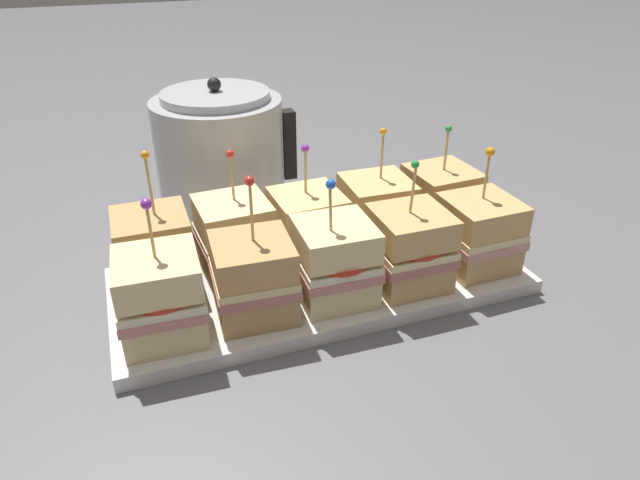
# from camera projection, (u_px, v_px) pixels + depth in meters

# --- Properties ---
(ground_plane) EXTENTS (6.00, 6.00, 0.00)m
(ground_plane) POSITION_uv_depth(u_px,v_px,m) (320.00, 286.00, 0.73)
(ground_plane) COLOR slate
(serving_platter) EXTENTS (0.52, 0.22, 0.02)m
(serving_platter) POSITION_uv_depth(u_px,v_px,m) (320.00, 281.00, 0.73)
(serving_platter) COLOR silver
(serving_platter) RESTS_ON ground_plane
(sandwich_front_far_left) EXTENTS (0.09, 0.09, 0.16)m
(sandwich_front_far_left) POSITION_uv_depth(u_px,v_px,m) (161.00, 297.00, 0.60)
(sandwich_front_far_left) COLOR beige
(sandwich_front_far_left) RESTS_ON serving_platter
(sandwich_front_left) EXTENTS (0.10, 0.10, 0.17)m
(sandwich_front_left) POSITION_uv_depth(u_px,v_px,m) (254.00, 278.00, 0.63)
(sandwich_front_left) COLOR tan
(sandwich_front_left) RESTS_ON serving_platter
(sandwich_front_center) EXTENTS (0.09, 0.09, 0.16)m
(sandwich_front_center) POSITION_uv_depth(u_px,v_px,m) (333.00, 262.00, 0.66)
(sandwich_front_center) COLOR beige
(sandwich_front_center) RESTS_ON serving_platter
(sandwich_front_right) EXTENTS (0.09, 0.09, 0.16)m
(sandwich_front_right) POSITION_uv_depth(u_px,v_px,m) (410.00, 249.00, 0.69)
(sandwich_front_right) COLOR tan
(sandwich_front_right) RESTS_ON serving_platter
(sandwich_front_far_right) EXTENTS (0.09, 0.09, 0.16)m
(sandwich_front_far_right) POSITION_uv_depth(u_px,v_px,m) (478.00, 233.00, 0.72)
(sandwich_front_far_right) COLOR tan
(sandwich_front_far_right) RESTS_ON serving_platter
(sandwich_back_far_left) EXTENTS (0.09, 0.09, 0.17)m
(sandwich_back_far_left) POSITION_uv_depth(u_px,v_px,m) (154.00, 251.00, 0.68)
(sandwich_back_far_left) COLOR tan
(sandwich_back_far_left) RESTS_ON serving_platter
(sandwich_back_left) EXTENTS (0.09, 0.09, 0.16)m
(sandwich_back_left) POSITION_uv_depth(u_px,v_px,m) (234.00, 237.00, 0.71)
(sandwich_back_left) COLOR beige
(sandwich_back_left) RESTS_ON serving_platter
(sandwich_back_center) EXTENTS (0.09, 0.09, 0.16)m
(sandwich_back_center) POSITION_uv_depth(u_px,v_px,m) (308.00, 226.00, 0.74)
(sandwich_back_center) COLOR #DBB77A
(sandwich_back_center) RESTS_ON serving_platter
(sandwich_back_right) EXTENTS (0.09, 0.10, 0.16)m
(sandwich_back_right) POSITION_uv_depth(u_px,v_px,m) (376.00, 213.00, 0.77)
(sandwich_back_right) COLOR tan
(sandwich_back_right) RESTS_ON serving_platter
(sandwich_back_far_right) EXTENTS (0.09, 0.09, 0.16)m
(sandwich_back_far_right) POSITION_uv_depth(u_px,v_px,m) (440.00, 202.00, 0.80)
(sandwich_back_far_right) COLOR tan
(sandwich_back_far_right) RESTS_ON serving_platter
(kettle_steel) EXTENTS (0.22, 0.19, 0.22)m
(kettle_steel) POSITION_uv_depth(u_px,v_px,m) (221.00, 156.00, 0.87)
(kettle_steel) COLOR #B7BABF
(kettle_steel) RESTS_ON ground_plane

